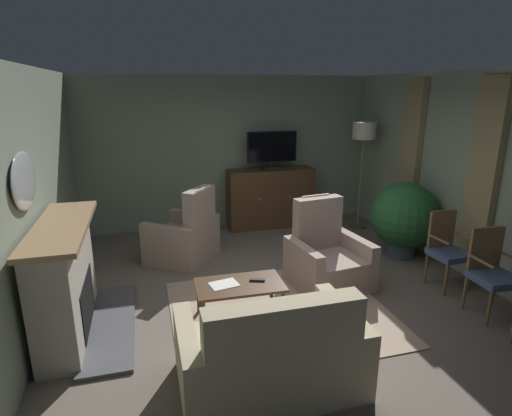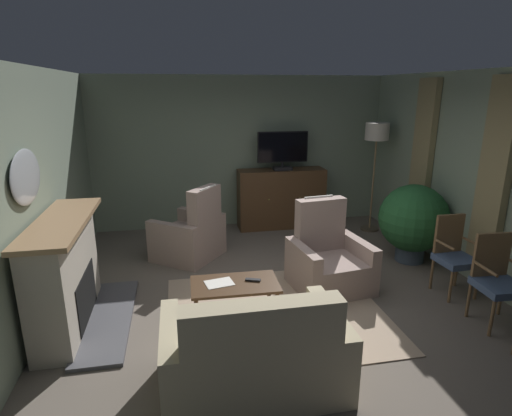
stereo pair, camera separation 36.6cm
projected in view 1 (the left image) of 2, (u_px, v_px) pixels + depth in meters
name	position (u px, v px, depth m)	size (l,w,h in m)	color
ground_plane	(281.00, 298.00, 5.07)	(5.86, 6.52, 0.04)	#665B51
wall_back	(229.00, 153.00, 7.47)	(5.86, 0.10, 2.71)	gray
wall_left	(23.00, 207.00, 4.00)	(0.10, 6.52, 2.71)	gray
wall_right_with_window	(477.00, 177.00, 5.37)	(0.10, 6.52, 2.71)	gray
curtain_panel_near	(484.00, 170.00, 5.11)	(0.10, 0.44, 2.27)	#8E7F56
curtain_panel_far	(410.00, 153.00, 6.50)	(0.10, 0.44, 2.27)	#8E7F56
rug_central	(280.00, 311.00, 4.71)	(2.43, 2.13, 0.01)	tan
fireplace	(68.00, 283.00, 4.18)	(0.85, 1.73, 1.19)	#4C4C51
wall_mirror_oval	(24.00, 181.00, 3.82)	(0.06, 0.83, 0.54)	#B2B7BF
tv_cabinet	(271.00, 199.00, 7.56)	(1.58, 0.47, 1.08)	#352315
television	(272.00, 149.00, 7.25)	(0.90, 0.20, 0.68)	black
coffee_table	(240.00, 288.00, 4.50)	(0.97, 0.57, 0.41)	#422B19
tv_remote	(257.00, 280.00, 4.55)	(0.17, 0.05, 0.02)	black
folded_newspaper	(224.00, 284.00, 4.47)	(0.30, 0.22, 0.01)	silver
sofa_floral	(271.00, 356.00, 3.43)	(1.52, 0.94, 0.97)	tan
armchair_facing_sofa	(327.00, 259.00, 5.31)	(1.02, 0.95, 1.13)	#A3897F
armchair_by_fireplace	(185.00, 237.00, 6.08)	(1.20, 1.21, 1.14)	#A3897F
side_chair_beside_plant	(492.00, 270.00, 4.57)	(0.48, 0.47, 0.98)	#42567A
side_chair_tucked_against_wall	(447.00, 248.00, 5.23)	(0.43, 0.43, 0.98)	#42567A
potted_plant_small_fern_corner	(404.00, 216.00, 6.13)	(0.99, 0.99, 1.15)	#3D4C5B
floor_lamp	(364.00, 140.00, 7.19)	(0.40, 0.40, 1.92)	#4C4233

